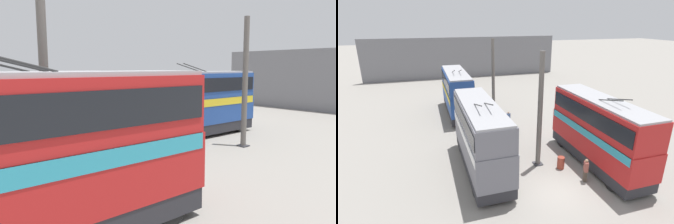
{
  "view_description": "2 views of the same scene",
  "coord_description": "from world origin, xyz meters",
  "views": [
    {
      "loc": [
        -1.06,
        -13.23,
        5.29
      ],
      "look_at": [
        10.73,
        0.81,
        2.77
      ],
      "focal_mm": 35.0,
      "sensor_mm": 36.0,
      "label": 1
    },
    {
      "loc": [
        -12.52,
        7.62,
        10.46
      ],
      "look_at": [
        10.11,
        0.5,
        2.1
      ],
      "focal_mm": 28.0,
      "sensor_mm": 36.0,
      "label": 2
    }
  ],
  "objects": [
    {
      "name": "support_column_near",
      "position": [
        3.59,
        0.0,
        4.14
      ],
      "size": [
        0.65,
        0.65,
        8.53
      ],
      "color": "#605B56",
      "rests_on": "ground_plane"
    },
    {
      "name": "depot_back_wall",
      "position": [
        37.65,
        0.0,
        3.74
      ],
      "size": [
        0.5,
        36.0,
        7.47
      ],
      "color": "slate",
      "rests_on": "ground_plane"
    },
    {
      "name": "support_column_far",
      "position": [
        16.67,
        0.0,
        4.14
      ],
      "size": [
        0.65,
        0.65,
        8.53
      ],
      "color": "#605B56",
      "rests_on": "ground_plane"
    },
    {
      "name": "person_aisle_midway",
      "position": [
        11.48,
        -0.19,
        0.84
      ],
      "size": [
        0.46,
        0.47,
        1.6
      ],
      "rotation": [
        0.0,
        0.0,
        3.85
      ],
      "color": "#473D33",
      "rests_on": "ground_plane"
    },
    {
      "name": "bus_left_near",
      "position": [
        2.38,
        -4.25,
        2.93
      ],
      "size": [
        9.54,
        2.54,
        5.78
      ],
      "color": "black",
      "rests_on": "ground_plane"
    },
    {
      "name": "ground_plane",
      "position": [
        0.0,
        0.0,
        0.0
      ],
      "size": [
        240.0,
        240.0,
        0.0
      ],
      "primitive_type": "plane",
      "color": "gray"
    },
    {
      "name": "bus_right_near",
      "position": [
        4.23,
        4.25,
        2.9
      ],
      "size": [
        9.17,
        2.54,
        5.69
      ],
      "color": "black",
      "rests_on": "ground_plane"
    },
    {
      "name": "person_by_left_row",
      "position": [
        0.54,
        -2.14,
        0.9
      ],
      "size": [
        0.48,
        0.37,
        1.7
      ],
      "rotation": [
        0.0,
        0.0,
        1.23
      ],
      "color": "#473D33",
      "rests_on": "ground_plane"
    },
    {
      "name": "bus_right_far",
      "position": [
        17.14,
        4.25,
        2.81
      ],
      "size": [
        9.62,
        2.54,
        5.58
      ],
      "color": "black",
      "rests_on": "ground_plane"
    },
    {
      "name": "oil_drum",
      "position": [
        2.53,
        -1.38,
        0.46
      ],
      "size": [
        0.56,
        0.56,
        0.92
      ],
      "color": "#933828",
      "rests_on": "ground_plane"
    }
  ]
}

